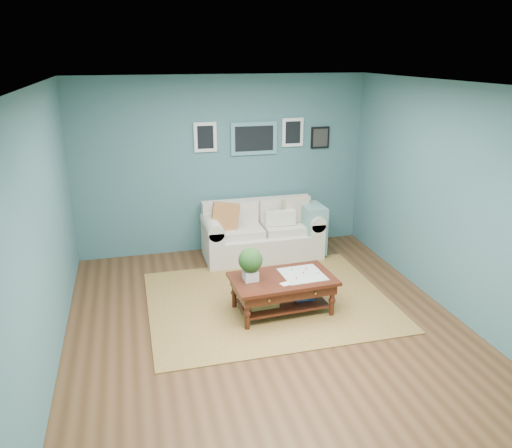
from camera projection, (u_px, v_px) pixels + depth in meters
name	position (u px, v px, depth m)	size (l,w,h in m)	color
room_shell	(266.00, 211.00, 5.43)	(5.00, 5.02, 2.70)	brown
area_rug	(268.00, 300.00, 6.35)	(3.00, 2.40, 0.01)	brown
loveseat	(266.00, 232.00, 7.68)	(1.82, 0.82, 0.93)	beige
coffee_table	(277.00, 284.00, 5.96)	(1.26, 0.78, 0.85)	#370F0D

